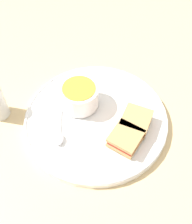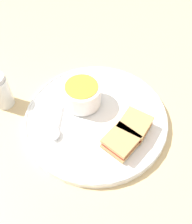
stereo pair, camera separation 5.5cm
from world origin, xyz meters
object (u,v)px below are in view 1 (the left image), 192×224
soup_bowl (79,96)px  spoon (59,136)px  sandwich_half_near (126,138)px  sandwich_half_far (136,121)px

soup_bowl → spoon: soup_bowl is taller
soup_bowl → spoon: 0.12m
soup_bowl → sandwich_half_near: (0.15, -0.06, -0.01)m
soup_bowl → sandwich_half_far: bearing=0.4°
spoon → sandwich_half_near: 0.16m
spoon → sandwich_half_far: sandwich_half_far is taller
soup_bowl → sandwich_half_near: size_ratio=1.27×
spoon → sandwich_half_near: size_ratio=1.32×
sandwich_half_near → spoon: bearing=-158.6°
soup_bowl → sandwich_half_near: soup_bowl is taller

